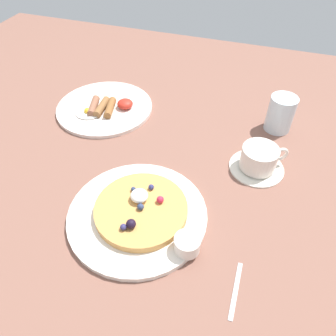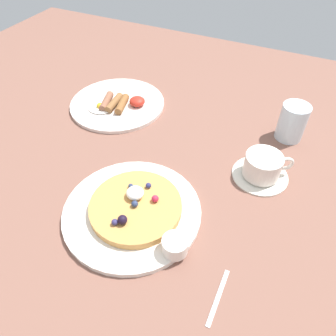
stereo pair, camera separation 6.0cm
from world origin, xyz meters
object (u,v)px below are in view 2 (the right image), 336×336
at_px(pancake_plate, 132,211).
at_px(coffee_saucer, 260,175).
at_px(coffee_cup, 263,165).
at_px(syrup_ramekin, 175,245).
at_px(teaspoon, 205,333).
at_px(water_glass, 292,122).
at_px(breakfast_plate, 118,104).

bearing_deg(pancake_plate, coffee_saucer, 45.81).
bearing_deg(coffee_cup, coffee_saucer, -151.94).
bearing_deg(coffee_cup, syrup_ramekin, -109.78).
bearing_deg(pancake_plate, teaspoon, -35.07).
height_order(pancake_plate, water_glass, water_glass).
bearing_deg(coffee_cup, water_glass, 80.02).
relative_size(coffee_saucer, teaspoon, 0.76).
distance_m(syrup_ramekin, coffee_cup, 0.29).
xyz_separation_m(syrup_ramekin, coffee_saucer, (0.10, 0.27, -0.03)).
xyz_separation_m(pancake_plate, coffee_cup, (0.22, 0.22, 0.03)).
height_order(coffee_saucer, water_glass, water_glass).
height_order(coffee_saucer, coffee_cup, coffee_cup).
bearing_deg(water_glass, syrup_ramekin, -106.06).
bearing_deg(breakfast_plate, water_glass, 7.76).
bearing_deg(coffee_saucer, teaspoon, -89.09).
xyz_separation_m(breakfast_plate, teaspoon, (0.46, -0.49, -0.00)).
relative_size(coffee_saucer, coffee_cup, 1.21).
distance_m(syrup_ramekin, teaspoon, 0.15).
height_order(syrup_ramekin, teaspoon, syrup_ramekin).
xyz_separation_m(coffee_saucer, coffee_cup, (0.00, 0.00, 0.03)).
relative_size(pancake_plate, teaspoon, 1.68).
xyz_separation_m(pancake_plate, breakfast_plate, (-0.24, 0.33, -0.00)).
bearing_deg(coffee_saucer, pancake_plate, -134.19).
bearing_deg(breakfast_plate, coffee_cup, -13.21).
bearing_deg(coffee_saucer, syrup_ramekin, -109.59).
xyz_separation_m(coffee_saucer, water_glass, (0.03, 0.18, 0.04)).
height_order(coffee_cup, water_glass, water_glass).
height_order(teaspoon, water_glass, water_glass).
relative_size(breakfast_plate, water_glass, 2.86).
xyz_separation_m(breakfast_plate, coffee_saucer, (0.46, -0.11, -0.00)).
xyz_separation_m(teaspoon, water_glass, (0.03, 0.55, 0.05)).
bearing_deg(coffee_cup, pancake_plate, -134.27).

